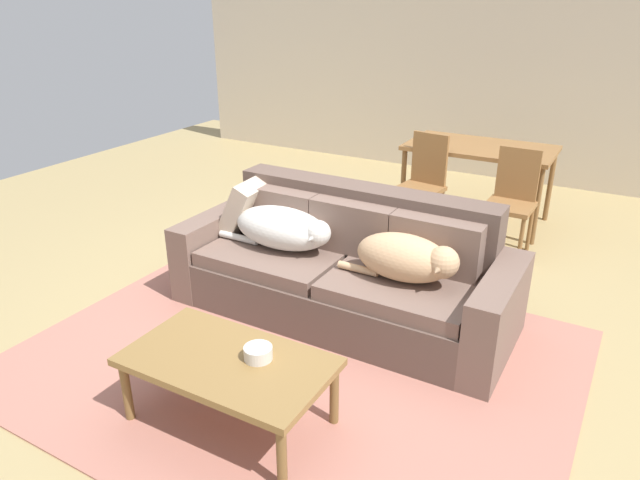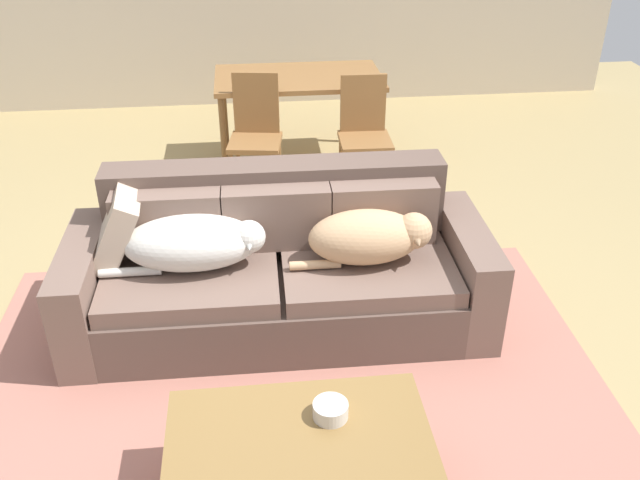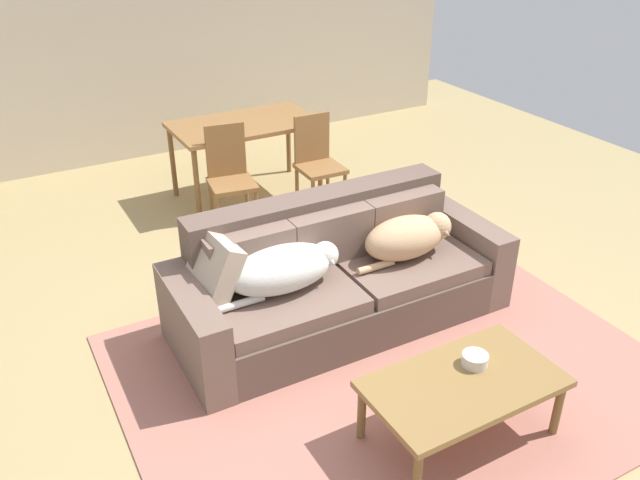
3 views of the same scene
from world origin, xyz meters
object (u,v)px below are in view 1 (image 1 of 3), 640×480
object	(u,v)px
dog_on_right_cushion	(407,258)
throw_pillow_by_left_arm	(246,206)
couch	(346,270)
coffee_table	(228,366)
dog_on_left_cushion	(284,228)
dining_chair_near_right	(512,197)
dining_chair_near_left	(423,180)
dining_table	(480,153)
bowl_on_coffee_table	(258,353)

from	to	relation	value
dog_on_right_cushion	throw_pillow_by_left_arm	xyz separation A→B (m)	(-1.40, 0.20, 0.04)
couch	dog_on_right_cushion	world-z (taller)	couch
dog_on_right_cushion	coffee_table	size ratio (longest dim) A/B	0.73
dog_on_left_cushion	throw_pillow_by_left_arm	world-z (taller)	throw_pillow_by_left_arm
dog_on_right_cushion	dining_chair_near_right	distance (m)	1.85
dog_on_right_cushion	dining_chair_near_left	bearing A→B (deg)	107.58
couch	dining_table	bearing A→B (deg)	82.98
bowl_on_coffee_table	couch	bearing A→B (deg)	96.29
coffee_table	dining_chair_near_right	xyz separation A→B (m)	(0.78, 3.05, 0.14)
bowl_on_coffee_table	dining_table	bearing A→B (deg)	87.30
coffee_table	bowl_on_coffee_table	bearing A→B (deg)	29.42
bowl_on_coffee_table	dining_chair_near_right	world-z (taller)	dining_chair_near_right
coffee_table	dining_chair_near_right	bearing A→B (deg)	75.72
coffee_table	throw_pillow_by_left_arm	bearing A→B (deg)	122.12
dining_chair_near_left	dining_chair_near_right	world-z (taller)	dining_chair_near_left
dining_table	dining_chair_near_left	bearing A→B (deg)	-126.76
dining_chair_near_right	dog_on_left_cushion	bearing A→B (deg)	-123.18
dog_on_left_cushion	bowl_on_coffee_table	size ratio (longest dim) A/B	6.05
dining_chair_near_left	bowl_on_coffee_table	bearing A→B (deg)	-77.52
throw_pillow_by_left_arm	dining_chair_near_right	distance (m)	2.34
bowl_on_coffee_table	dining_table	xyz separation A→B (m)	(0.17, 3.58, 0.25)
throw_pillow_by_left_arm	bowl_on_coffee_table	distance (m)	1.71
dog_on_left_cushion	dining_table	world-z (taller)	dining_table
dining_table	coffee_table	bearing A→B (deg)	-94.84
dog_on_left_cushion	throw_pillow_by_left_arm	bearing A→B (deg)	161.48
dog_on_left_cushion	dining_chair_near_left	xyz separation A→B (m)	(0.38, 1.87, -0.09)
dog_on_right_cushion	coffee_table	distance (m)	1.35
throw_pillow_by_left_arm	dining_chair_near_left	size ratio (longest dim) A/B	0.46
coffee_table	bowl_on_coffee_table	distance (m)	0.18
dog_on_right_cushion	throw_pillow_by_left_arm	bearing A→B (deg)	172.63
dining_chair_near_left	dining_chair_near_right	xyz separation A→B (m)	(0.85, -0.09, -0.00)
throw_pillow_by_left_arm	dining_table	world-z (taller)	throw_pillow_by_left_arm
couch	dining_chair_near_left	distance (m)	1.79
coffee_table	bowl_on_coffee_table	xyz separation A→B (m)	(0.14, 0.08, 0.08)
bowl_on_coffee_table	dining_chair_near_right	size ratio (longest dim) A/B	0.16
dog_on_left_cushion	bowl_on_coffee_table	xyz separation A→B (m)	(0.60, -1.20, -0.15)
couch	dining_chair_near_right	xyz separation A→B (m)	(0.78, 1.69, 0.17)
dog_on_left_cushion	dining_chair_near_left	size ratio (longest dim) A/B	0.97
dining_table	dining_chair_near_left	size ratio (longest dim) A/B	1.49
throw_pillow_by_left_arm	coffee_table	distance (m)	1.71
coffee_table	dining_chair_near_right	distance (m)	3.15
couch	dining_table	size ratio (longest dim) A/B	1.72
throw_pillow_by_left_arm	dining_chair_near_left	world-z (taller)	dining_chair_near_left
couch	dining_table	xyz separation A→B (m)	(0.31, 2.30, 0.36)
coffee_table	dining_chair_near_left	size ratio (longest dim) A/B	1.16
dog_on_right_cushion	dining_table	size ratio (longest dim) A/B	0.57
coffee_table	dining_chair_near_left	bearing A→B (deg)	91.38
dog_on_left_cushion	dining_chair_near_left	bearing A→B (deg)	79.10
couch	bowl_on_coffee_table	xyz separation A→B (m)	(0.14, -1.29, 0.11)
dining_table	dining_chair_near_right	xyz separation A→B (m)	(0.47, -0.61, -0.19)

